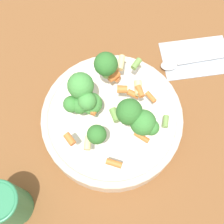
{
  "coord_description": "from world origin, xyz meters",
  "views": [
    {
      "loc": [
        0.19,
        -0.1,
        0.6
      ],
      "look_at": [
        0.0,
        0.0,
        0.07
      ],
      "focal_mm": 50.0,
      "sensor_mm": 36.0,
      "label": 1
    }
  ],
  "objects": [
    {
      "name": "napkin",
      "position": [
        -0.05,
        0.24,
        0.0
      ],
      "size": [
        0.14,
        0.17,
        0.01
      ],
      "color": "#B2BCC6",
      "rests_on": "ground_plane"
    },
    {
      "name": "pasta_salad",
      "position": [
        -0.01,
        -0.01,
        0.11
      ],
      "size": [
        0.19,
        0.19,
        0.1
      ],
      "color": "#8CB766",
      "rests_on": "bowl"
    },
    {
      "name": "spoon",
      "position": [
        -0.05,
        0.2,
        0.01
      ],
      "size": [
        0.07,
        0.17,
        0.01
      ],
      "rotation": [
        0.0,
        0.0,
        10.68
      ],
      "color": "silver",
      "rests_on": "napkin"
    },
    {
      "name": "cup",
      "position": [
        0.06,
        -0.23,
        0.05
      ],
      "size": [
        0.07,
        0.07,
        0.11
      ],
      "color": "#2D7F51",
      "rests_on": "ground_plane"
    },
    {
      "name": "bowl",
      "position": [
        0.0,
        0.0,
        0.03
      ],
      "size": [
        0.27,
        0.27,
        0.05
      ],
      "color": "silver",
      "rests_on": "ground_plane"
    },
    {
      "name": "ground_plane",
      "position": [
        0.0,
        0.0,
        0.0
      ],
      "size": [
        3.0,
        3.0,
        0.0
      ],
      "primitive_type": "plane",
      "color": "brown"
    }
  ]
}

